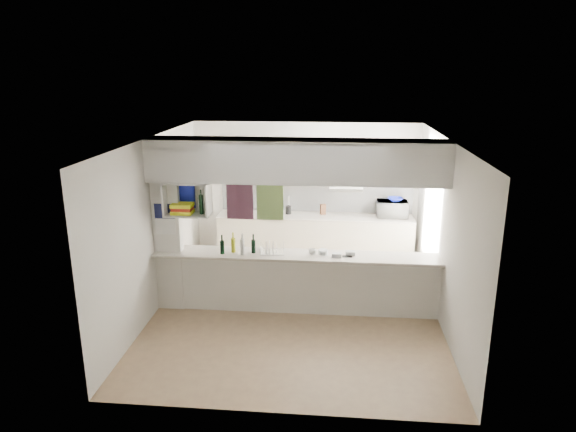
# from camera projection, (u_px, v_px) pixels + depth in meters

# --- Properties ---
(floor) EXTENTS (4.80, 4.80, 0.00)m
(floor) POSITION_uv_depth(u_px,v_px,m) (295.00, 311.00, 7.77)
(floor) COLOR #957356
(floor) RESTS_ON ground
(ceiling) EXTENTS (4.80, 4.80, 0.00)m
(ceiling) POSITION_uv_depth(u_px,v_px,m) (296.00, 139.00, 7.05)
(ceiling) COLOR white
(ceiling) RESTS_ON wall_back
(wall_back) EXTENTS (4.20, 0.00, 4.20)m
(wall_back) POSITION_uv_depth(u_px,v_px,m) (306.00, 191.00, 9.70)
(wall_back) COLOR silver
(wall_back) RESTS_ON floor
(wall_left) EXTENTS (0.00, 4.80, 4.80)m
(wall_left) POSITION_uv_depth(u_px,v_px,m) (155.00, 225.00, 7.59)
(wall_left) COLOR silver
(wall_left) RESTS_ON floor
(wall_right) EXTENTS (0.00, 4.80, 4.80)m
(wall_right) POSITION_uv_depth(u_px,v_px,m) (444.00, 234.00, 7.22)
(wall_right) COLOR silver
(wall_right) RESTS_ON floor
(servery_partition) EXTENTS (4.20, 0.50, 2.60)m
(servery_partition) POSITION_uv_depth(u_px,v_px,m) (284.00, 205.00, 7.32)
(servery_partition) COLOR silver
(servery_partition) RESTS_ON floor
(cubby_shelf) EXTENTS (0.65, 0.35, 0.50)m
(cubby_shelf) POSITION_uv_depth(u_px,v_px,m) (187.00, 200.00, 7.37)
(cubby_shelf) COLOR white
(cubby_shelf) RESTS_ON bulkhead
(kitchen_run) EXTENTS (3.60, 0.63, 2.24)m
(kitchen_run) POSITION_uv_depth(u_px,v_px,m) (313.00, 220.00, 9.57)
(kitchen_run) COLOR beige
(kitchen_run) RESTS_ON floor
(microwave) EXTENTS (0.55, 0.38, 0.30)m
(microwave) POSITION_uv_depth(u_px,v_px,m) (392.00, 209.00, 9.37)
(microwave) COLOR white
(microwave) RESTS_ON bench_top
(bowl) EXTENTS (0.27, 0.27, 0.07)m
(bowl) POSITION_uv_depth(u_px,v_px,m) (395.00, 200.00, 9.29)
(bowl) COLOR #0E199A
(bowl) RESTS_ON microwave
(dish_rack) EXTENTS (0.38, 0.30, 0.19)m
(dish_rack) POSITION_uv_depth(u_px,v_px,m) (272.00, 248.00, 7.55)
(dish_rack) COLOR silver
(dish_rack) RESTS_ON breakfast_bar
(cup) EXTENTS (0.13, 0.13, 0.09)m
(cup) POSITION_uv_depth(u_px,v_px,m) (312.00, 251.00, 7.45)
(cup) COLOR white
(cup) RESTS_ON dish_rack
(wine_bottles) EXTENTS (0.51, 0.14, 0.32)m
(wine_bottles) POSITION_uv_depth(u_px,v_px,m) (238.00, 246.00, 7.52)
(wine_bottles) COLOR black
(wine_bottles) RESTS_ON breakfast_bar
(plastic_tubs) EXTENTS (0.53, 0.22, 0.07)m
(plastic_tubs) POSITION_uv_depth(u_px,v_px,m) (335.00, 253.00, 7.46)
(plastic_tubs) COLOR silver
(plastic_tubs) RESTS_ON breakfast_bar
(utensil_jar) EXTENTS (0.11, 0.11, 0.15)m
(utensil_jar) POSITION_uv_depth(u_px,v_px,m) (288.00, 210.00, 9.58)
(utensil_jar) COLOR black
(utensil_jar) RESTS_ON bench_top
(knife_block) EXTENTS (0.12, 0.10, 0.19)m
(knife_block) POSITION_uv_depth(u_px,v_px,m) (323.00, 209.00, 9.54)
(knife_block) COLOR #58341E
(knife_block) RESTS_ON bench_top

